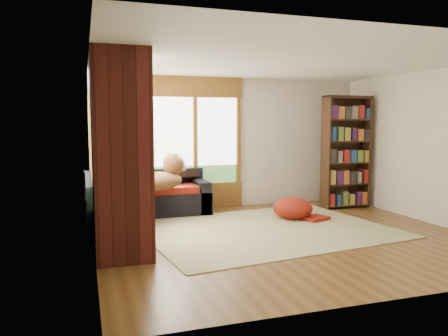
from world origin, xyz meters
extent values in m
plane|color=brown|center=(0.00, 0.00, 0.00)|extent=(5.50, 5.50, 0.00)
plane|color=white|center=(0.00, 0.00, 2.60)|extent=(5.50, 5.50, 0.00)
cube|color=silver|center=(0.00, 2.50, 1.30)|extent=(5.50, 0.04, 2.60)
cube|color=silver|center=(0.00, -2.50, 1.30)|extent=(5.50, 0.04, 2.60)
cube|color=silver|center=(-2.75, 0.00, 1.30)|extent=(0.04, 5.00, 2.60)
cube|color=silver|center=(2.75, 0.00, 1.30)|extent=(0.04, 5.00, 2.60)
cube|color=brown|center=(-1.20, 2.47, 1.35)|extent=(2.82, 0.10, 1.90)
cube|color=white|center=(-1.20, 2.47, 1.35)|extent=(2.54, 0.09, 1.62)
cube|color=brown|center=(-2.72, 1.20, 1.35)|extent=(0.10, 2.62, 1.90)
cube|color=white|center=(-2.72, 1.20, 1.35)|extent=(0.09, 2.36, 1.62)
cube|color=gray|center=(-2.69, 2.03, 1.75)|extent=(0.03, 0.72, 0.90)
cube|color=#471914|center=(-2.40, -0.35, 1.30)|extent=(0.70, 0.70, 2.60)
cube|color=black|center=(-1.65, 2.05, 0.21)|extent=(2.20, 0.90, 0.42)
cube|color=black|center=(-1.65, 2.40, 0.61)|extent=(2.20, 0.20, 0.38)
cube|color=black|center=(-0.65, 2.05, 0.30)|extent=(0.20, 0.90, 0.60)
cube|color=#9D1F10|center=(-1.75, 1.93, 0.48)|extent=(1.90, 0.66, 0.12)
cube|color=black|center=(-2.30, 1.40, 0.21)|extent=(0.90, 2.20, 0.42)
cube|color=black|center=(-2.65, 1.40, 0.61)|extent=(0.20, 2.20, 0.38)
cube|color=black|center=(-2.30, 0.40, 0.30)|extent=(0.90, 0.20, 0.60)
cube|color=#9D1F10|center=(-2.18, 1.05, 0.48)|extent=(0.66, 1.20, 0.12)
cube|color=#9D1F10|center=(-2.18, 2.00, 0.48)|extent=(0.66, 0.66, 0.12)
cube|color=beige|center=(-0.10, 0.44, 0.01)|extent=(4.15, 3.38, 0.01)
cube|color=#372012|center=(2.60, 1.65, 1.12)|extent=(0.04, 0.32, 2.23)
cube|color=#372012|center=(1.68, 1.65, 1.12)|extent=(0.04, 0.32, 2.23)
cube|color=#372012|center=(2.14, 1.80, 1.12)|extent=(0.96, 0.02, 2.23)
cube|color=#372012|center=(2.14, 1.65, 0.06)|extent=(0.88, 0.30, 0.03)
cube|color=#372012|center=(2.14, 1.65, 0.49)|extent=(0.88, 0.30, 0.03)
cube|color=#372012|center=(2.14, 1.65, 0.91)|extent=(0.88, 0.30, 0.03)
cube|color=#372012|center=(2.14, 1.65, 1.34)|extent=(0.88, 0.30, 0.03)
cube|color=#372012|center=(2.14, 1.65, 1.77)|extent=(0.88, 0.30, 0.03)
cube|color=#372012|center=(2.14, 1.65, 2.19)|extent=(0.88, 0.30, 0.03)
cube|color=#726659|center=(2.14, 1.63, 1.12)|extent=(0.84, 0.24, 2.07)
ellipsoid|color=#9D1F10|center=(0.68, 1.04, 0.20)|extent=(0.93, 0.93, 0.38)
ellipsoid|color=brown|center=(-1.68, 1.49, 0.78)|extent=(1.11, 0.92, 0.32)
sphere|color=brown|center=(-1.36, 1.62, 0.93)|extent=(0.50, 0.50, 0.39)
cone|color=brown|center=(-1.42, 1.60, 1.09)|extent=(0.18, 0.18, 0.17)
ellipsoid|color=black|center=(-2.29, 1.11, 0.70)|extent=(0.51, 0.72, 0.23)
sphere|color=black|center=(-2.32, 1.36, 0.81)|extent=(0.30, 0.30, 0.27)
cone|color=black|center=(-2.32, 1.31, 0.92)|extent=(0.11, 0.11, 0.12)
cube|color=black|center=(-0.95, 2.26, 0.79)|extent=(0.45, 0.12, 0.45)
cube|color=black|center=(-1.55, 2.26, 0.79)|extent=(0.45, 0.12, 0.45)
cube|color=black|center=(-2.48, 1.80, 0.79)|extent=(0.45, 0.12, 0.45)
cube|color=black|center=(-2.48, 0.70, 0.79)|extent=(0.45, 0.12, 0.45)
cube|color=#9D1F10|center=(-2.15, 2.26, 0.79)|extent=(0.42, 0.12, 0.42)
camera|label=1|loc=(-2.84, -5.88, 1.72)|focal=35.00mm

